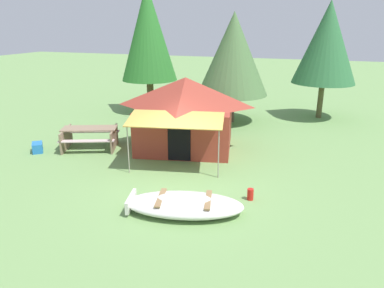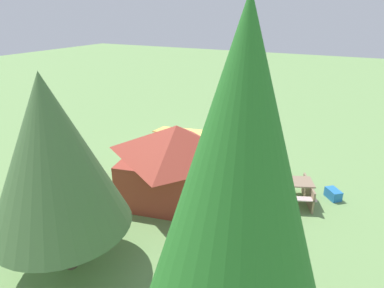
{
  "view_description": "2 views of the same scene",
  "coord_description": "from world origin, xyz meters",
  "px_view_note": "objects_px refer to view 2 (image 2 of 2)",
  "views": [
    {
      "loc": [
        3.45,
        -9.02,
        4.39
      ],
      "look_at": [
        0.08,
        0.62,
        0.95
      ],
      "focal_mm": 33.64,
      "sensor_mm": 36.0,
      "label": 1
    },
    {
      "loc": [
        -5.9,
        11.51,
        6.0
      ],
      "look_at": [
        -0.37,
        0.64,
        1.02
      ],
      "focal_mm": 30.71,
      "sensor_mm": 36.0,
      "label": 2
    }
  ],
  "objects_px": {
    "cooler_box": "(333,194)",
    "fuel_can": "(157,144)",
    "beached_rowboat": "(195,139)",
    "pine_tree_far_center": "(52,155)",
    "canvas_cabin_tent": "(177,161)",
    "pine_tree_back_right": "(240,176)",
    "picnic_table": "(282,188)"
  },
  "relations": [
    {
      "from": "canvas_cabin_tent",
      "to": "cooler_box",
      "type": "distance_m",
      "value": 5.46
    },
    {
      "from": "fuel_can",
      "to": "pine_tree_back_right",
      "type": "relative_size",
      "value": 0.05
    },
    {
      "from": "fuel_can",
      "to": "pine_tree_far_center",
      "type": "distance_m",
      "value": 8.48
    },
    {
      "from": "cooler_box",
      "to": "pine_tree_far_center",
      "type": "bearing_deg",
      "value": 49.26
    },
    {
      "from": "beached_rowboat",
      "to": "pine_tree_far_center",
      "type": "xyz_separation_m",
      "value": [
        -0.92,
        8.8,
        2.88
      ]
    },
    {
      "from": "fuel_can",
      "to": "canvas_cabin_tent",
      "type": "bearing_deg",
      "value": 131.83
    },
    {
      "from": "beached_rowboat",
      "to": "pine_tree_far_center",
      "type": "relative_size",
      "value": 0.63
    },
    {
      "from": "canvas_cabin_tent",
      "to": "picnic_table",
      "type": "xyz_separation_m",
      "value": [
        -3.27,
        -1.28,
        -0.85
      ]
    },
    {
      "from": "cooler_box",
      "to": "fuel_can",
      "type": "height_order",
      "value": "cooler_box"
    },
    {
      "from": "canvas_cabin_tent",
      "to": "picnic_table",
      "type": "bearing_deg",
      "value": -158.7
    },
    {
      "from": "beached_rowboat",
      "to": "fuel_can",
      "type": "bearing_deg",
      "value": 40.31
    },
    {
      "from": "canvas_cabin_tent",
      "to": "fuel_can",
      "type": "xyz_separation_m",
      "value": [
        3.05,
        -3.41,
        -1.19
      ]
    },
    {
      "from": "cooler_box",
      "to": "fuel_can",
      "type": "distance_m",
      "value": 7.97
    },
    {
      "from": "cooler_box",
      "to": "pine_tree_back_right",
      "type": "xyz_separation_m",
      "value": [
        1.1,
        7.08,
        3.76
      ]
    },
    {
      "from": "cooler_box",
      "to": "pine_tree_far_center",
      "type": "relative_size",
      "value": 0.11
    },
    {
      "from": "canvas_cabin_tent",
      "to": "pine_tree_far_center",
      "type": "bearing_deg",
      "value": 80.21
    },
    {
      "from": "picnic_table",
      "to": "pine_tree_far_center",
      "type": "xyz_separation_m",
      "value": [
        4.0,
        5.47,
        2.59
      ]
    },
    {
      "from": "canvas_cabin_tent",
      "to": "pine_tree_back_right",
      "type": "relative_size",
      "value": 0.78
    },
    {
      "from": "beached_rowboat",
      "to": "pine_tree_far_center",
      "type": "distance_m",
      "value": 9.31
    },
    {
      "from": "picnic_table",
      "to": "pine_tree_far_center",
      "type": "height_order",
      "value": "pine_tree_far_center"
    },
    {
      "from": "picnic_table",
      "to": "fuel_can",
      "type": "distance_m",
      "value": 6.68
    },
    {
      "from": "beached_rowboat",
      "to": "cooler_box",
      "type": "height_order",
      "value": "beached_rowboat"
    },
    {
      "from": "picnic_table",
      "to": "pine_tree_back_right",
      "type": "bearing_deg",
      "value": 94.29
    },
    {
      "from": "fuel_can",
      "to": "picnic_table",
      "type": "bearing_deg",
      "value": 161.35
    },
    {
      "from": "cooler_box",
      "to": "picnic_table",
      "type": "bearing_deg",
      "value": 32.15
    },
    {
      "from": "pine_tree_far_center",
      "to": "fuel_can",
      "type": "bearing_deg",
      "value": -72.99
    },
    {
      "from": "picnic_table",
      "to": "pine_tree_back_right",
      "type": "distance_m",
      "value": 7.02
    },
    {
      "from": "beached_rowboat",
      "to": "canvas_cabin_tent",
      "type": "height_order",
      "value": "canvas_cabin_tent"
    },
    {
      "from": "fuel_can",
      "to": "pine_tree_far_center",
      "type": "xyz_separation_m",
      "value": [
        -2.33,
        7.61,
        2.94
      ]
    },
    {
      "from": "cooler_box",
      "to": "fuel_can",
      "type": "relative_size",
      "value": 1.82
    },
    {
      "from": "canvas_cabin_tent",
      "to": "picnic_table",
      "type": "relative_size",
      "value": 2.08
    },
    {
      "from": "beached_rowboat",
      "to": "pine_tree_back_right",
      "type": "relative_size",
      "value": 0.5
    }
  ]
}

